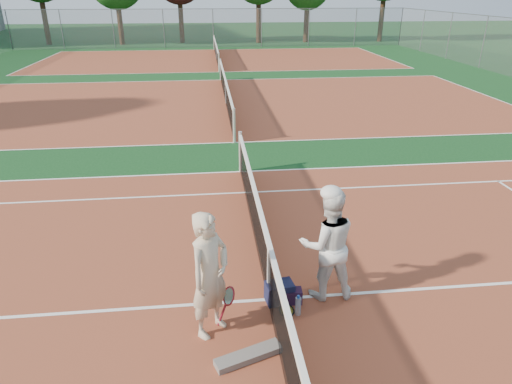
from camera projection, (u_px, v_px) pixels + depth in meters
ground at (268, 300)px, 7.10m from camera, size 130.00×130.00×0.00m
court_main at (268, 300)px, 7.10m from camera, size 23.77×10.97×0.01m
court_far_a at (226, 103)px, 19.36m from camera, size 23.77×10.97×0.01m
court_far_b at (216, 59)px, 31.62m from camera, size 23.77×10.97×0.01m
net_main at (269, 272)px, 6.89m from camera, size 0.10×10.98×1.02m
net_far_a at (226, 91)px, 19.15m from camera, size 0.10×10.98×1.02m
net_far_b at (216, 51)px, 31.41m from camera, size 0.10×10.98×1.02m
fence_back at (213, 28)px, 37.36m from camera, size 32.00×0.06×3.00m
player_a at (210, 275)px, 6.10m from camera, size 0.78×0.80×1.85m
player_b at (328, 245)px, 6.88m from camera, size 0.87×0.68×1.79m
racket_red at (229, 305)px, 6.54m from camera, size 0.37×0.37×0.56m
racket_black_held at (337, 270)px, 7.34m from camera, size 0.36×0.35×0.57m
racket_spare at (287, 311)px, 6.83m from camera, size 0.31×0.62×0.03m
sports_bag_navy at (279, 292)px, 7.00m from camera, size 0.46×0.35×0.33m
sports_bag_purple at (293, 296)px, 7.00m from camera, size 0.29×0.21×0.23m
net_cover_canvas at (249, 356)px, 5.94m from camera, size 0.93×0.51×0.10m
water_bottle at (298, 306)px, 6.71m from camera, size 0.09×0.09×0.30m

